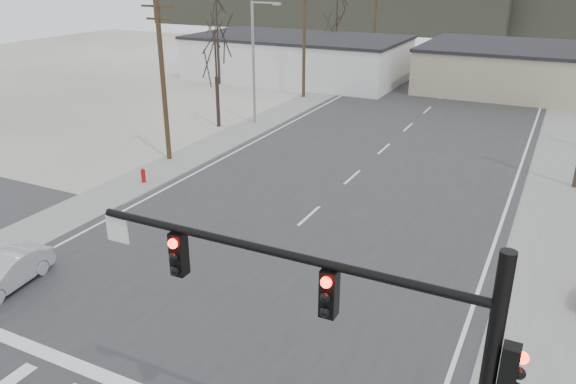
% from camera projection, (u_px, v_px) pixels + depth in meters
% --- Properties ---
extents(ground, '(140.00, 140.00, 0.00)m').
position_uv_depth(ground, '(219.00, 297.00, 20.68)').
color(ground, silver).
rests_on(ground, ground).
extents(main_road, '(18.00, 110.00, 0.05)m').
position_uv_depth(main_road, '(358.00, 172.00, 33.12)').
color(main_road, '#29292C').
rests_on(main_road, ground).
extents(cross_road, '(90.00, 10.00, 0.04)m').
position_uv_depth(cross_road, '(219.00, 297.00, 20.67)').
color(cross_road, '#29292C').
rests_on(cross_road, ground).
extents(sidewalk_left, '(3.00, 90.00, 0.06)m').
position_uv_depth(sidewalk_left, '(246.00, 130.00, 41.64)').
color(sidewalk_left, gray).
rests_on(sidewalk_left, ground).
extents(sidewalk_right, '(3.00, 90.00, 0.06)m').
position_uv_depth(sidewalk_right, '(558.00, 173.00, 32.88)').
color(sidewalk_right, gray).
rests_on(sidewalk_right, ground).
extents(traffic_signal_mast, '(8.95, 0.43, 7.20)m').
position_uv_depth(traffic_signal_mast, '(382.00, 349.00, 10.52)').
color(traffic_signal_mast, black).
rests_on(traffic_signal_mast, ground).
extents(fire_hydrant, '(0.24, 0.24, 0.87)m').
position_uv_depth(fire_hydrant, '(143.00, 175.00, 31.36)').
color(fire_hydrant, '#A50C0C').
rests_on(fire_hydrant, ground).
extents(building_left_far, '(22.30, 12.30, 4.50)m').
position_uv_depth(building_left_far, '(297.00, 58.00, 59.64)').
color(building_left_far, silver).
rests_on(building_left_far, ground).
extents(building_right_far, '(26.30, 14.30, 4.30)m').
position_uv_depth(building_right_far, '(567.00, 72.00, 52.25)').
color(building_right_far, tan).
rests_on(building_right_far, ground).
extents(upole_left_b, '(2.20, 0.30, 10.00)m').
position_uv_depth(upole_left_b, '(163.00, 76.00, 33.43)').
color(upole_left_b, '#3F2F1D').
rests_on(upole_left_b, ground).
extents(upole_left_c, '(2.20, 0.30, 10.00)m').
position_uv_depth(upole_left_c, '(304.00, 39.00, 50.02)').
color(upole_left_c, '#3F2F1D').
rests_on(upole_left_c, ground).
extents(upole_left_d, '(2.20, 0.30, 10.00)m').
position_uv_depth(upole_left_d, '(375.00, 21.00, 66.62)').
color(upole_left_d, '#3F2F1D').
rests_on(upole_left_d, ground).
extents(streetlight_main, '(2.40, 0.25, 9.00)m').
position_uv_depth(streetlight_main, '(256.00, 57.00, 41.49)').
color(streetlight_main, gray).
rests_on(streetlight_main, ground).
extents(tree_left_near, '(3.30, 3.30, 7.35)m').
position_uv_depth(tree_left_near, '(216.00, 56.00, 40.69)').
color(tree_left_near, '#30251D').
rests_on(tree_left_near, ground).
extents(tree_left_far, '(3.96, 3.96, 8.82)m').
position_uv_depth(tree_left_far, '(337.00, 15.00, 62.28)').
color(tree_left_far, '#30251D').
rests_on(tree_left_far, ground).
extents(tree_left_mid, '(3.96, 3.96, 8.82)m').
position_uv_depth(tree_left_mid, '(217.00, 20.00, 55.63)').
color(tree_left_mid, '#30251D').
rests_on(tree_left_mid, ground).
extents(hill_left, '(70.00, 18.00, 7.00)m').
position_uv_depth(hill_left, '(324.00, 8.00, 110.16)').
color(hill_left, '#333026').
rests_on(hill_left, ground).
extents(sedan_crossing, '(1.82, 3.95, 1.25)m').
position_uv_depth(sedan_crossing, '(6.00, 272.00, 21.04)').
color(sedan_crossing, '#A2A6AD').
rests_on(sedan_crossing, main_road).
extents(car_far_a, '(2.25, 4.82, 1.36)m').
position_uv_depth(car_far_a, '(485.00, 75.00, 58.72)').
color(car_far_a, black).
rests_on(car_far_a, main_road).
extents(car_far_b, '(1.88, 3.90, 1.28)m').
position_uv_depth(car_far_b, '(424.00, 62.00, 66.78)').
color(car_far_b, black).
rests_on(car_far_b, main_road).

